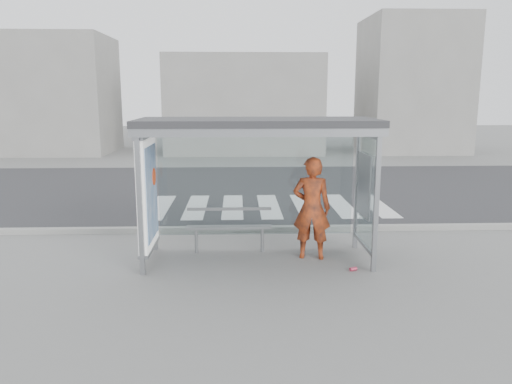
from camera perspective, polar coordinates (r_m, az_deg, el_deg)
ground at (r=9.42m, az=0.16°, el=-7.74°), size 80.00×80.00×0.00m
road at (r=16.20m, az=-0.83°, el=0.31°), size 30.00×10.00×0.01m
curb at (r=11.27m, az=-0.24°, el=-4.24°), size 30.00×0.18×0.12m
crosswalk at (r=13.78m, az=1.49°, el=-1.64°), size 6.55×3.00×0.00m
bus_shelter at (r=9.03m, az=-2.21°, el=4.35°), size 4.25×1.65×2.62m
building_left at (r=28.58m, az=-22.23°, el=10.25°), size 6.00×5.00×6.00m
building_center at (r=26.91m, az=-1.40°, el=9.98°), size 8.00×5.00×5.00m
building_right at (r=28.49m, az=17.40°, el=11.57°), size 5.00×5.00×7.00m
person at (r=9.33m, az=6.38°, el=-1.84°), size 0.77×0.58×1.93m
bench at (r=9.75m, az=-3.08°, el=-3.98°), size 1.66×0.31×0.86m
soda_can at (r=9.01m, az=11.06°, el=-8.63°), size 0.14×0.11×0.07m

